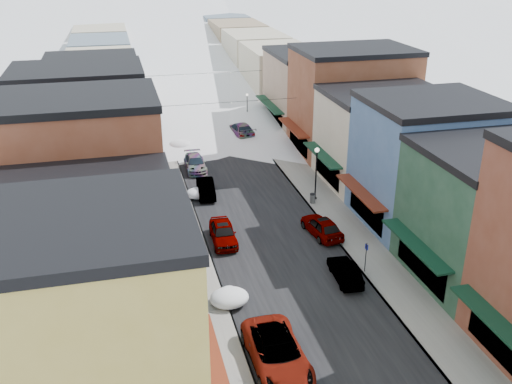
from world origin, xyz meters
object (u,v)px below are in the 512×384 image
car_white_suv (277,353)px  trash_can (313,198)px  car_green_sedan (345,271)px  streetlamp_near (316,167)px  car_dark_hatch (206,188)px  car_silver_sedan (223,233)px

car_white_suv → trash_can: bearing=65.0°
car_green_sedan → car_white_suv: bearing=50.0°
trash_can → streetlamp_near: (0.52, 0.79, 2.65)m
streetlamp_near → car_green_sedan: bearing=-100.6°
streetlamp_near → trash_can: bearing=-123.3°
car_dark_hatch → car_green_sedan: bearing=-63.3°
car_silver_sedan → car_dark_hatch: size_ratio=1.07×
trash_can → car_white_suv: bearing=-114.4°
car_white_suv → car_silver_sedan: bearing=89.9°
car_white_suv → car_green_sedan: bearing=45.7°
car_green_sedan → car_dark_hatch: bearing=-63.6°
car_white_suv → car_dark_hatch: bearing=89.3°
car_green_sedan → streetlamp_near: bearing=-97.0°
car_dark_hatch → trash_can: 9.91m
car_white_suv → streetlamp_near: 22.80m
car_silver_sedan → car_green_sedan: 10.36m
car_dark_hatch → car_green_sedan: (7.00, -16.69, -0.04)m
car_silver_sedan → trash_can: car_silver_sedan is taller
car_white_suv → car_green_sedan: 10.16m
car_green_sedan → trash_can: (1.96, 12.45, -0.08)m
car_white_suv → car_dark_hatch: car_white_suv is taller
car_white_suv → car_dark_hatch: size_ratio=1.44×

